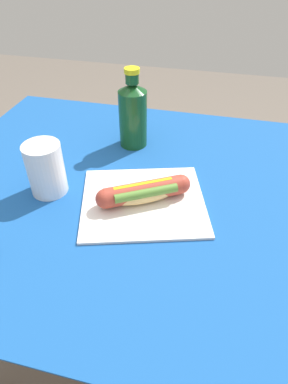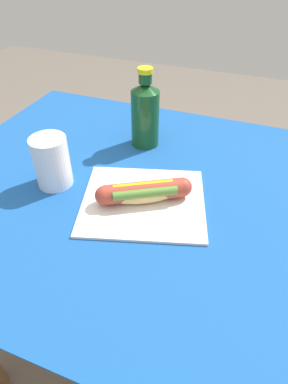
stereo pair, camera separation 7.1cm
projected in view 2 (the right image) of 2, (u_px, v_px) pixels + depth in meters
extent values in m
plane|color=#6B6056|center=(148.00, 344.00, 1.24)|extent=(6.00, 6.00, 0.00)
cylinder|color=brown|center=(77.00, 195.00, 1.36)|extent=(0.07, 0.07, 0.71)
cube|color=brown|center=(150.00, 197.00, 0.78)|extent=(1.02, 0.79, 0.03)
cube|color=#19519E|center=(150.00, 191.00, 0.76)|extent=(1.08, 0.85, 0.00)
cube|color=silver|center=(144.00, 201.00, 0.73)|extent=(0.33, 0.31, 0.01)
ellipsoid|color=#E5BC75|center=(144.00, 193.00, 0.71)|extent=(0.17, 0.13, 0.04)
cylinder|color=#A83D2D|center=(144.00, 191.00, 0.71)|extent=(0.17, 0.12, 0.04)
sphere|color=#A83D2D|center=(105.00, 195.00, 0.70)|extent=(0.04, 0.04, 0.04)
sphere|color=#A83D2D|center=(182.00, 187.00, 0.72)|extent=(0.04, 0.04, 0.04)
cube|color=yellow|center=(144.00, 184.00, 0.70)|extent=(0.12, 0.07, 0.00)
cylinder|color=#568433|center=(145.00, 193.00, 0.69)|extent=(0.13, 0.09, 0.02)
cylinder|color=#14471E|center=(145.00, 119.00, 0.88)|extent=(0.07, 0.07, 0.15)
cone|color=#14471E|center=(145.00, 87.00, 0.82)|extent=(0.07, 0.07, 0.02)
cylinder|color=#14471E|center=(145.00, 78.00, 0.81)|extent=(0.03, 0.03, 0.03)
cylinder|color=yellow|center=(145.00, 70.00, 0.80)|extent=(0.04, 0.04, 0.01)
cylinder|color=white|center=(52.00, 162.00, 0.75)|extent=(0.08, 0.08, 0.12)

